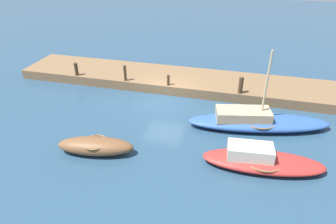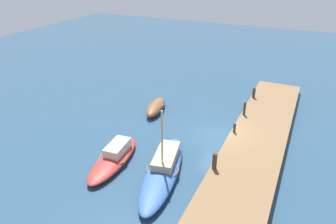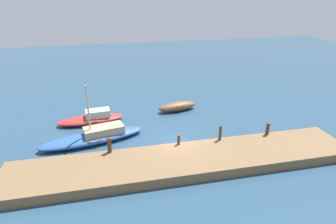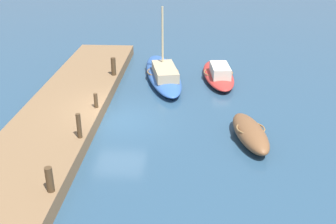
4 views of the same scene
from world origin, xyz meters
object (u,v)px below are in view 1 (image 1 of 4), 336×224
rowboat_brown (96,146)px  mooring_post_mid_east (125,73)px  sailboat_blue (256,121)px  motorboat_red (260,160)px  mooring_post_mid_west (168,80)px  mooring_post_west (241,85)px  mooring_post_east (76,69)px

rowboat_brown → mooring_post_mid_east: (1.29, -7.22, 0.78)m
sailboat_blue → motorboat_red: 3.41m
rowboat_brown → motorboat_red: (-7.74, -0.96, -0.03)m
mooring_post_mid_west → mooring_post_mid_east: bearing=0.0°
motorboat_red → mooring_post_mid_east: bearing=-39.9°
mooring_post_mid_west → motorboat_red: bearing=133.7°
rowboat_brown → mooring_post_west: (-6.46, -7.22, 0.76)m
rowboat_brown → mooring_post_east: mooring_post_east is taller
mooring_post_west → motorboat_red: bearing=101.6°
mooring_post_east → mooring_post_mid_west: bearing=180.0°
motorboat_red → mooring_post_mid_west: (5.98, -6.27, 0.63)m
sailboat_blue → motorboat_red: (-0.23, 3.41, -0.04)m
sailboat_blue → mooring_post_west: size_ratio=7.53×
mooring_post_mid_east → mooring_post_east: size_ratio=1.19×
sailboat_blue → mooring_post_mid_east: size_ratio=7.34×
motorboat_red → mooring_post_west: size_ratio=5.31×
rowboat_brown → mooring_post_mid_west: 7.46m
rowboat_brown → mooring_post_west: bearing=-142.1°
mooring_post_mid_west → mooring_post_mid_east: 3.06m
mooring_post_mid_west → mooring_post_east: (6.77, 0.00, 0.09)m
mooring_post_mid_west → mooring_post_mid_east: (3.05, 0.00, 0.18)m
sailboat_blue → mooring_post_west: sailboat_blue is taller
motorboat_red → mooring_post_east: bearing=-31.3°
rowboat_brown → mooring_post_west: size_ratio=3.65×
mooring_post_mid_east → mooring_post_west: bearing=180.0°
mooring_post_west → mooring_post_mid_west: size_ratio=1.44×
motorboat_red → mooring_post_mid_east: (9.03, -6.27, 0.80)m
sailboat_blue → mooring_post_east: 12.87m
sailboat_blue → mooring_post_west: (1.05, -2.86, 0.75)m
mooring_post_mid_west → sailboat_blue: bearing=153.6°
motorboat_red → rowboat_brown: bearing=1.9°
mooring_post_west → mooring_post_mid_west: bearing=0.0°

